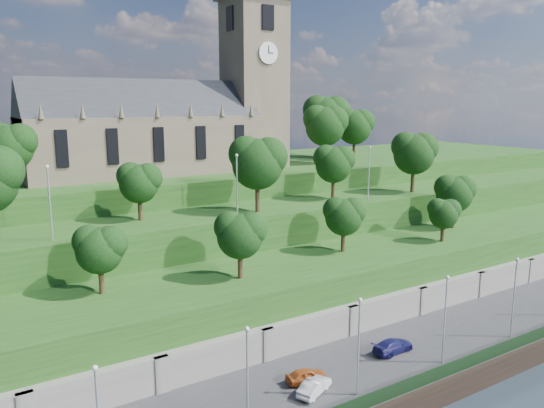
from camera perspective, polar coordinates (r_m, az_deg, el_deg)
promenade at (r=49.38m, az=8.12°, el=-18.23°), size 160.00×12.00×2.00m
fence at (r=45.18m, az=12.84°, el=-19.05°), size 160.00×0.10×1.20m
retaining_wall at (r=52.86m, az=3.86°, el=-14.25°), size 160.00×2.10×5.00m
embankment_lower at (r=56.84m, az=0.26°, el=-10.71°), size 160.00×12.00×8.00m
embankment_upper at (r=65.22m, az=-4.94°, el=-6.01°), size 160.00×10.00×12.00m
hilltop at (r=83.52m, az=-11.56°, el=-1.35°), size 160.00×32.00×15.00m
church at (r=78.24m, az=-10.39°, el=8.98°), size 38.60×12.35×27.60m
trees_lower at (r=56.30m, az=2.96°, el=-1.92°), size 64.45×8.55×7.34m
trees_upper at (r=62.74m, az=-2.94°, el=4.41°), size 61.31×8.21×9.30m
trees_hilltop at (r=81.01m, az=-5.07°, el=8.43°), size 71.87×16.33×11.18m
lamp_posts_promenade at (r=43.27m, az=9.31°, el=-14.21°), size 60.36×0.36×8.17m
lamp_posts_upper at (r=60.37m, az=-3.80°, el=2.57°), size 40.36×0.36×7.22m
car_left at (r=46.42m, az=3.71°, el=-17.92°), size 3.66×1.91×1.19m
car_middle at (r=44.93m, az=4.58°, el=-18.97°), size 3.88×2.67×1.21m
car_right at (r=52.30m, az=12.88°, el=-14.65°), size 4.44×2.00×1.26m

